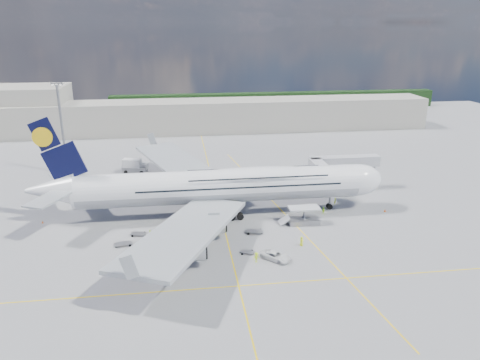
{
  "coord_description": "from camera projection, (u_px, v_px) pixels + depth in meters",
  "views": [
    {
      "loc": [
        -8.76,
        -85.82,
        40.63
      ],
      "look_at": [
        4.04,
        8.0,
        8.64
      ],
      "focal_mm": 35.0,
      "sensor_mm": 36.0,
      "label": 1
    }
  ],
  "objects": [
    {
      "name": "catering_truck_inner",
      "position": [
        155.0,
        185.0,
        117.09
      ],
      "size": [
        7.02,
        3.67,
        3.99
      ],
      "rotation": [
        0.0,
        0.0,
        0.21
      ],
      "color": "gray",
      "rests_on": "ground"
    },
    {
      "name": "taxi_line_cross",
      "position": [
        239.0,
        286.0,
        75.91
      ],
      "size": [
        120.0,
        0.25,
        0.01
      ],
      "primitive_type": "cube",
      "color": "yellow",
      "rests_on": "ground"
    },
    {
      "name": "baggage_tug",
      "position": [
        169.0,
        254.0,
        85.07
      ],
      "size": [
        2.59,
        1.68,
        1.5
      ],
      "rotation": [
        0.0,
        0.0,
        -0.25
      ],
      "color": "silver",
      "rests_on": "ground"
    },
    {
      "name": "cone_tail",
      "position": [
        43.0,
        222.0,
        99.6
      ],
      "size": [
        0.42,
        0.42,
        0.54
      ],
      "color": "#FB5F0D",
      "rests_on": "ground"
    },
    {
      "name": "crew_nose",
      "position": [
        335.0,
        201.0,
        109.8
      ],
      "size": [
        0.7,
        0.65,
        1.61
      ],
      "primitive_type": "imported",
      "rotation": [
        0.0,
        0.0,
        0.62
      ],
      "color": "#CDF71A",
      "rests_on": "ground"
    },
    {
      "name": "dolly_nose_far",
      "position": [
        247.0,
        252.0,
        86.53
      ],
      "size": [
        2.92,
        2.37,
        0.38
      ],
      "rotation": [
        0.0,
        0.0,
        -0.46
      ],
      "color": "gray",
      "rests_on": "ground"
    },
    {
      "name": "cone_wing_left_outer",
      "position": [
        145.0,
        174.0,
        130.9
      ],
      "size": [
        0.47,
        0.47,
        0.59
      ],
      "color": "#FB5F0D",
      "rests_on": "ground"
    },
    {
      "name": "terminal",
      "position": [
        200.0,
        116.0,
        181.94
      ],
      "size": [
        180.0,
        16.0,
        12.0
      ],
      "primitive_type": "cube",
      "color": "#B2AD9E",
      "rests_on": "ground"
    },
    {
      "name": "jet_bridge",
      "position": [
        336.0,
        166.0,
        115.96
      ],
      "size": [
        18.8,
        12.1,
        8.5
      ],
      "color": "#B7B7BC",
      "rests_on": "ground"
    },
    {
      "name": "cone_nose",
      "position": [
        385.0,
        210.0,
        105.59
      ],
      "size": [
        0.48,
        0.48,
        0.62
      ],
      "color": "#FB5F0D",
      "rests_on": "ground"
    },
    {
      "name": "taxi_line_main",
      "position": [
        226.0,
        234.0,
        94.68
      ],
      "size": [
        0.25,
        220.0,
        0.01
      ],
      "primitive_type": "cube",
      "color": "yellow",
      "rests_on": "ground"
    },
    {
      "name": "catering_truck_outer",
      "position": [
        135.0,
        167.0,
        132.12
      ],
      "size": [
        7.39,
        4.08,
        4.16
      ],
      "rotation": [
        0.0,
        0.0,
        -0.25
      ],
      "color": "gray",
      "rests_on": "ground"
    },
    {
      "name": "crew_loader",
      "position": [
        323.0,
        211.0,
        103.99
      ],
      "size": [
        0.98,
        1.0,
        1.63
      ],
      "primitive_type": "imported",
      "rotation": [
        0.0,
        0.0,
        -0.88
      ],
      "color": "#96E818",
      "rests_on": "ground"
    },
    {
      "name": "cargo_loader",
      "position": [
        303.0,
        218.0,
        99.16
      ],
      "size": [
        8.53,
        3.2,
        3.67
      ],
      "color": "silver",
      "rests_on": "ground"
    },
    {
      "name": "crew_wing",
      "position": [
        150.0,
        233.0,
        93.18
      ],
      "size": [
        0.52,
        0.93,
        1.51
      ],
      "primitive_type": "imported",
      "rotation": [
        0.0,
        0.0,
        1.39
      ],
      "color": "#ABE618",
      "rests_on": "ground"
    },
    {
      "name": "dolly_row_c",
      "position": [
        138.0,
        234.0,
        93.83
      ],
      "size": [
        3.35,
        2.51,
        0.44
      ],
      "rotation": [
        0.0,
        0.0,
        -0.35
      ],
      "color": "gray",
      "rests_on": "ground"
    },
    {
      "name": "airliner",
      "position": [
        222.0,
        186.0,
        101.91
      ],
      "size": [
        77.26,
        79.15,
        23.71
      ],
      "color": "white",
      "rests_on": "ground"
    },
    {
      "name": "taxi_line_diag",
      "position": [
        282.0,
        211.0,
        105.86
      ],
      "size": [
        14.16,
        99.06,
        0.01
      ],
      "primitive_type": "cube",
      "rotation": [
        0.0,
        0.0,
        0.14
      ],
      "color": "yellow",
      "rests_on": "ground"
    },
    {
      "name": "crew_tug",
      "position": [
        256.0,
        257.0,
        83.07
      ],
      "size": [
        1.44,
        1.14,
        1.96
      ],
      "primitive_type": "imported",
      "rotation": [
        0.0,
        0.0,
        0.37
      ],
      "color": "#D5FF1A",
      "rests_on": "ground"
    },
    {
      "name": "dolly_row_b",
      "position": [
        181.0,
        244.0,
        87.97
      ],
      "size": [
        3.42,
        2.38,
        1.97
      ],
      "rotation": [
        0.0,
        0.0,
        0.25
      ],
      "color": "gray",
      "rests_on": "ground"
    },
    {
      "name": "light_mast",
      "position": [
        62.0,
        128.0,
        127.58
      ],
      "size": [
        3.0,
        0.7,
        25.5
      ],
      "color": "gray",
      "rests_on": "ground"
    },
    {
      "name": "dolly_row_a",
      "position": [
        153.0,
        254.0,
        84.05
      ],
      "size": [
        3.6,
        2.83,
        2.02
      ],
      "rotation": [
        0.0,
        0.0,
        -0.41
      ],
      "color": "gray",
      "rests_on": "ground"
    },
    {
      "name": "dolly_back",
      "position": [
        123.0,
        244.0,
        89.6
      ],
      "size": [
        3.52,
        2.24,
        0.48
      ],
      "rotation": [
        0.0,
        0.0,
        0.16
      ],
      "color": "gray",
      "rests_on": "ground"
    },
    {
      "name": "cone_wing_left_inner",
      "position": [
        160.0,
        195.0,
        115.16
      ],
      "size": [
        0.45,
        0.45,
        0.58
      ],
      "color": "#FB5F0D",
      "rests_on": "ground"
    },
    {
      "name": "crew_van",
      "position": [
        302.0,
        241.0,
        89.3
      ],
      "size": [
        0.9,
        1.08,
        1.89
      ],
      "primitive_type": "imported",
      "rotation": [
        0.0,
        0.0,
        1.94
      ],
      "color": "#EEFF1A",
      "rests_on": "ground"
    },
    {
      "name": "cone_wing_right_inner",
      "position": [
        159.0,
        252.0,
        86.45
      ],
      "size": [
        0.5,
        0.5,
        0.63
      ],
      "color": "#FB5F0D",
      "rests_on": "ground"
    },
    {
      "name": "ground",
      "position": [
        226.0,
        234.0,
        94.69
      ],
      "size": [
        300.0,
        300.0,
        0.0
      ],
      "primitive_type": "plane",
      "color": "gray",
      "rests_on": "ground"
    },
    {
      "name": "tree_line",
      "position": [
        276.0,
        101.0,
        229.94
      ],
      "size": [
        160.0,
        6.0,
        8.0
      ],
      "primitive_type": "cube",
      "color": "#193814",
      "rests_on": "ground"
    },
    {
      "name": "hangar",
      "position": [
        13.0,
        110.0,
        176.71
      ],
      "size": [
        40.0,
        22.0,
        18.0
      ],
      "primitive_type": "cube",
      "color": "#B2AD9E",
      "rests_on": "ground"
    },
    {
      "name": "cone_wing_right_outer",
      "position": [
        119.0,
        275.0,
        78.74
      ],
      "size": [
        0.43,
        0.43,
        0.55
      ],
      "color": "#FB5F0D",
      "rests_on": "ground"
    },
    {
      "name": "service_van",
      "position": [
        276.0,
        256.0,
        84.01
      ],
      "size": [
        5.75,
        5.76,
        1.55
      ],
      "primitive_type": "imported",
      "rotation": [
        0.0,
        0.0,
        0.78
      ],
      "color": "white",
      "rests_on": "ground"
    },
    {
      "name": "dolly_nose_near",
      "position": [
        254.0,
        231.0,
        94.87
      ],
      "size": [
        3.77,
        2.64,
        0.5
      ],
      "rotation": [
        0.0,
        0.0,
        -0.26
      ],
      "color": "gray",
      "rests_on": "ground"
    }
  ]
}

